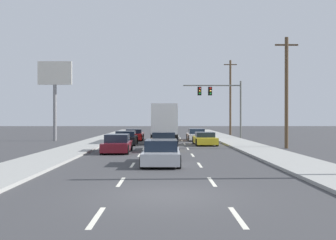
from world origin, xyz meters
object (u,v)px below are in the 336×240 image
(car_black, at_px, (126,138))
(utility_pole_far, at_px, (230,97))
(box_truck, at_px, (165,121))
(car_maroon, at_px, (117,144))
(utility_pole_mid, at_px, (286,91))
(car_red, at_px, (134,135))
(roadside_billboard, at_px, (55,85))
(car_white, at_px, (196,135))
(car_silver, at_px, (161,153))
(car_yellow, at_px, (205,139))
(car_tan, at_px, (163,142))
(traffic_signal_mast, at_px, (217,96))

(car_black, xyz_separation_m, utility_pole_far, (12.52, 18.84, 4.76))
(box_truck, bearing_deg, car_maroon, -106.81)
(box_truck, relative_size, utility_pole_mid, 1.06)
(car_maroon, bearing_deg, utility_pole_mid, 14.56)
(car_red, xyz_separation_m, roadside_billboard, (-8.13, -0.86, 5.20))
(car_black, bearing_deg, car_white, 42.63)
(car_black, distance_m, car_maroon, 7.35)
(car_silver, bearing_deg, car_white, 80.26)
(car_black, xyz_separation_m, car_white, (6.73, 6.19, 0.01))
(car_black, height_order, box_truck, box_truck)
(car_white, distance_m, car_yellow, 6.34)
(car_maroon, bearing_deg, car_tan, 25.31)
(car_silver, relative_size, roadside_billboard, 0.56)
(car_yellow, distance_m, roadside_billboard, 16.86)
(car_yellow, xyz_separation_m, utility_pole_mid, (5.97, -3.89, 3.95))
(car_red, relative_size, car_black, 0.98)
(car_silver, xyz_separation_m, utility_pole_mid, (9.66, 9.88, 3.90))
(car_red, xyz_separation_m, utility_pole_mid, (12.76, -10.60, 3.92))
(box_truck, distance_m, car_yellow, 5.25)
(car_maroon, relative_size, car_white, 0.91)
(car_black, distance_m, traffic_signal_mast, 14.03)
(traffic_signal_mast, bearing_deg, roadside_billboard, -167.53)
(roadside_billboard, bearing_deg, car_white, 1.91)
(car_silver, height_order, utility_pole_far, utility_pole_far)
(utility_pole_far, bearing_deg, car_silver, -105.76)
(box_truck, relative_size, roadside_billboard, 1.12)
(car_red, distance_m, car_tan, 12.81)
(car_maroon, height_order, utility_pole_mid, utility_pole_mid)
(utility_pole_far, bearing_deg, box_truck, -120.54)
(car_silver, height_order, car_white, car_silver)
(car_black, height_order, traffic_signal_mast, traffic_signal_mast)
(traffic_signal_mast, xyz_separation_m, utility_pole_far, (3.17, 9.30, 0.45))
(utility_pole_mid, bearing_deg, car_yellow, 146.92)
(car_yellow, bearing_deg, car_silver, -105.00)
(car_silver, distance_m, car_yellow, 14.25)
(car_silver, bearing_deg, traffic_signal_mast, 75.48)
(car_silver, xyz_separation_m, roadside_billboard, (-11.23, 19.61, 5.19))
(car_black, relative_size, box_truck, 0.46)
(car_red, bearing_deg, roadside_billboard, -173.94)
(car_red, height_order, car_silver, car_silver)
(car_white, relative_size, traffic_signal_mast, 0.68)
(box_truck, bearing_deg, car_white, 40.18)
(car_black, distance_m, roadside_billboard, 11.08)
(car_silver, relative_size, traffic_signal_mast, 0.69)
(box_truck, height_order, car_yellow, box_truck)
(traffic_signal_mast, bearing_deg, car_silver, -104.52)
(box_truck, bearing_deg, car_red, 135.36)
(car_red, relative_size, utility_pole_far, 0.40)
(car_silver, bearing_deg, car_red, 98.60)
(utility_pole_mid, height_order, utility_pole_far, utility_pole_far)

